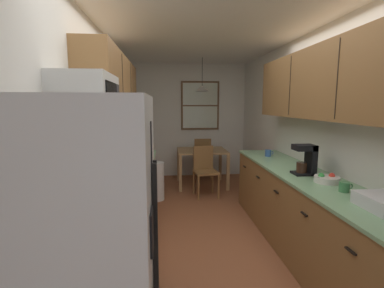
# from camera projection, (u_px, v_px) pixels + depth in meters

# --- Properties ---
(ground_plane) EXTENTS (12.00, 12.00, 0.00)m
(ground_plane) POSITION_uv_depth(u_px,v_px,m) (203.00, 220.00, 4.03)
(ground_plane) COLOR brown
(wall_left) EXTENTS (0.10, 9.00, 2.55)m
(wall_left) POSITION_uv_depth(u_px,v_px,m) (103.00, 133.00, 3.72)
(wall_left) COLOR white
(wall_left) RESTS_ON ground
(wall_right) EXTENTS (0.10, 9.00, 2.55)m
(wall_right) POSITION_uv_depth(u_px,v_px,m) (298.00, 131.00, 3.97)
(wall_right) COLOR white
(wall_right) RESTS_ON ground
(wall_back) EXTENTS (4.40, 0.10, 2.55)m
(wall_back) POSITION_uv_depth(u_px,v_px,m) (188.00, 121.00, 6.45)
(wall_back) COLOR white
(wall_back) RESTS_ON ground
(ceiling_slab) EXTENTS (4.40, 9.00, 0.08)m
(ceiling_slab) POSITION_uv_depth(u_px,v_px,m) (204.00, 32.00, 3.66)
(ceiling_slab) COLOR white
(refrigerator) EXTENTS (0.73, 0.76, 1.71)m
(refrigerator) POSITION_uv_depth(u_px,v_px,m) (90.00, 249.00, 1.57)
(refrigerator) COLOR silver
(refrigerator) RESTS_ON ground
(stove_range) EXTENTS (0.66, 0.59, 1.10)m
(stove_range) POSITION_uv_depth(u_px,v_px,m) (110.00, 250.00, 2.31)
(stove_range) COLOR black
(stove_range) RESTS_ON ground
(microwave_over_range) EXTENTS (0.39, 0.63, 0.36)m
(microwave_over_range) POSITION_uv_depth(u_px,v_px,m) (87.00, 98.00, 2.12)
(microwave_over_range) COLOR white
(counter_left) EXTENTS (0.64, 2.14, 0.90)m
(counter_left) POSITION_uv_depth(u_px,v_px,m) (130.00, 197.00, 3.65)
(counter_left) COLOR brown
(counter_left) RESTS_ON ground
(upper_cabinets_left) EXTENTS (0.33, 2.22, 0.67)m
(upper_cabinets_left) POSITION_uv_depth(u_px,v_px,m) (114.00, 85.00, 3.39)
(upper_cabinets_left) COLOR brown
(counter_right) EXTENTS (0.64, 3.17, 0.90)m
(counter_right) POSITION_uv_depth(u_px,v_px,m) (302.00, 212.00, 3.16)
(counter_right) COLOR brown
(counter_right) RESTS_ON ground
(upper_cabinets_right) EXTENTS (0.33, 2.85, 0.76)m
(upper_cabinets_right) POSITION_uv_depth(u_px,v_px,m) (325.00, 83.00, 2.92)
(upper_cabinets_right) COLOR brown
(dining_table) EXTENTS (0.97, 0.83, 0.74)m
(dining_table) POSITION_uv_depth(u_px,v_px,m) (202.00, 155.00, 5.67)
(dining_table) COLOR #A87F51
(dining_table) RESTS_ON ground
(dining_chair_near) EXTENTS (0.45, 0.45, 0.90)m
(dining_chair_near) POSITION_uv_depth(u_px,v_px,m) (205.00, 169.00, 5.07)
(dining_chair_near) COLOR brown
(dining_chair_near) RESTS_ON ground
(dining_chair_far) EXTENTS (0.41, 0.41, 0.90)m
(dining_chair_far) POSITION_uv_depth(u_px,v_px,m) (202.00, 156.00, 6.31)
(dining_chair_far) COLOR brown
(dining_chair_far) RESTS_ON ground
(pendant_light) EXTENTS (0.26, 0.26, 0.64)m
(pendant_light) POSITION_uv_depth(u_px,v_px,m) (202.00, 89.00, 5.48)
(pendant_light) COLOR black
(back_window) EXTENTS (0.87, 0.05, 1.09)m
(back_window) POSITION_uv_depth(u_px,v_px,m) (200.00, 106.00, 6.36)
(back_window) COLOR brown
(trash_bin) EXTENTS (0.28, 0.28, 0.66)m
(trash_bin) POSITION_uv_depth(u_px,v_px,m) (156.00, 181.00, 4.86)
(trash_bin) COLOR white
(trash_bin) RESTS_ON ground
(storage_canister) EXTENTS (0.10, 0.10, 0.16)m
(storage_canister) POSITION_uv_depth(u_px,v_px,m) (117.00, 174.00, 2.74)
(storage_canister) COLOR #D84C19
(storage_canister) RESTS_ON counter_left
(dish_towel) EXTENTS (0.02, 0.16, 0.24)m
(dish_towel) POSITION_uv_depth(u_px,v_px,m) (153.00, 236.00, 2.48)
(dish_towel) COLOR beige
(coffee_maker) EXTENTS (0.22, 0.18, 0.33)m
(coffee_maker) POSITION_uv_depth(u_px,v_px,m) (307.00, 159.00, 3.03)
(coffee_maker) COLOR black
(coffee_maker) RESTS_ON counter_right
(mug_by_coffeemaker) EXTENTS (0.12, 0.09, 0.09)m
(mug_by_coffeemaker) POSITION_uv_depth(u_px,v_px,m) (344.00, 187.00, 2.45)
(mug_by_coffeemaker) COLOR #3F7F4C
(mug_by_coffeemaker) RESTS_ON counter_right
(mug_spare) EXTENTS (0.12, 0.09, 0.10)m
(mug_spare) POSITION_uv_depth(u_px,v_px,m) (268.00, 153.00, 4.09)
(mug_spare) COLOR #335999
(mug_spare) RESTS_ON counter_right
(fruit_bowl) EXTENTS (0.24, 0.24, 0.09)m
(fruit_bowl) POSITION_uv_depth(u_px,v_px,m) (327.00, 179.00, 2.74)
(fruit_bowl) COLOR silver
(fruit_bowl) RESTS_ON counter_right
(dish_rack) EXTENTS (0.28, 0.34, 0.10)m
(dish_rack) POSITION_uv_depth(u_px,v_px,m) (384.00, 203.00, 2.04)
(dish_rack) COLOR silver
(dish_rack) RESTS_ON counter_right
(table_serving_bowl) EXTENTS (0.22, 0.22, 0.06)m
(table_serving_bowl) POSITION_uv_depth(u_px,v_px,m) (207.00, 148.00, 5.70)
(table_serving_bowl) COLOR silver
(table_serving_bowl) RESTS_ON dining_table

